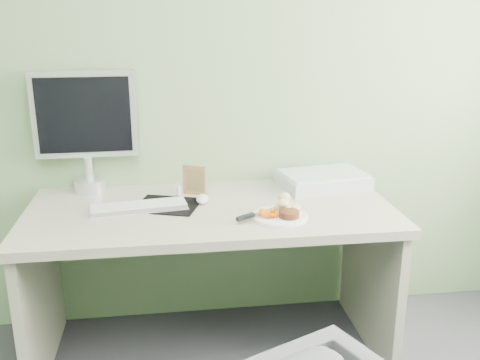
{
  "coord_description": "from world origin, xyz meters",
  "views": [
    {
      "loc": [
        -0.17,
        -0.57,
        1.54
      ],
      "look_at": [
        0.11,
        1.5,
        0.89
      ],
      "focal_mm": 40.0,
      "sensor_mm": 36.0,
      "label": 1
    }
  ],
  "objects": [
    {
      "name": "wall_back",
      "position": [
        0.0,
        2.0,
        1.35
      ],
      "size": [
        3.5,
        0.0,
        3.5
      ],
      "primitive_type": "plane",
      "rotation": [
        1.57,
        0.0,
        0.0
      ],
      "color": "#6B885F",
      "rests_on": "floor"
    },
    {
      "name": "desk",
      "position": [
        0.0,
        1.62,
        0.55
      ],
      "size": [
        1.6,
        0.75,
        0.73
      ],
      "color": "#B9AE9B",
      "rests_on": "floor"
    },
    {
      "name": "plate",
      "position": [
        0.27,
        1.46,
        0.74
      ],
      "size": [
        0.23,
        0.23,
        0.01
      ],
      "primitive_type": "cylinder",
      "color": "white",
      "rests_on": "desk"
    },
    {
      "name": "steak",
      "position": [
        0.31,
        1.43,
        0.76
      ],
      "size": [
        0.1,
        0.1,
        0.03
      ],
      "primitive_type": "cylinder",
      "rotation": [
        0.0,
        0.0,
        -0.23
      ],
      "color": "black",
      "rests_on": "plate"
    },
    {
      "name": "potato_pile",
      "position": [
        0.31,
        1.51,
        0.77
      ],
      "size": [
        0.13,
        0.11,
        0.06
      ],
      "primitive_type": "ellipsoid",
      "rotation": [
        0.0,
        0.0,
        0.29
      ],
      "color": "#A3794F",
      "rests_on": "plate"
    },
    {
      "name": "carrot_heap",
      "position": [
        0.22,
        1.45,
        0.76
      ],
      "size": [
        0.06,
        0.05,
        0.04
      ],
      "primitive_type": "cube",
      "rotation": [
        0.0,
        0.0,
        -0.02
      ],
      "color": "#F16005",
      "rests_on": "plate"
    },
    {
      "name": "steak_knife",
      "position": [
        0.16,
        1.44,
        0.75
      ],
      "size": [
        0.2,
        0.14,
        0.02
      ],
      "rotation": [
        0.0,
        0.0,
        0.57
      ],
      "color": "silver",
      "rests_on": "plate"
    },
    {
      "name": "mousepad",
      "position": [
        -0.19,
        1.67,
        0.73
      ],
      "size": [
        0.33,
        0.31,
        0.0
      ],
      "primitive_type": "cube",
      "rotation": [
        0.0,
        0.0,
        -0.32
      ],
      "color": "black",
      "rests_on": "desk"
    },
    {
      "name": "keyboard",
      "position": [
        -0.31,
        1.64,
        0.75
      ],
      "size": [
        0.42,
        0.17,
        0.02
      ],
      "primitive_type": "cube",
      "rotation": [
        0.0,
        0.0,
        0.14
      ],
      "color": "white",
      "rests_on": "desk"
    },
    {
      "name": "computer_mouse",
      "position": [
        -0.03,
        1.69,
        0.75
      ],
      "size": [
        0.06,
        0.11,
        0.04
      ],
      "primitive_type": "ellipsoid",
      "rotation": [
        0.0,
        0.0,
        -0.08
      ],
      "color": "white",
      "rests_on": "desk"
    },
    {
      "name": "photo_frame",
      "position": [
        -0.06,
        1.81,
        0.8
      ],
      "size": [
        0.11,
        0.06,
        0.14
      ],
      "primitive_type": "cube",
      "rotation": [
        0.0,
        0.0,
        -0.4
      ],
      "color": "#A16D4B",
      "rests_on": "desk"
    },
    {
      "name": "eyedrop_bottle",
      "position": [
        -0.13,
        1.79,
        0.76
      ],
      "size": [
        0.02,
        0.02,
        0.07
      ],
      "color": "white",
      "rests_on": "desk"
    },
    {
      "name": "scanner",
      "position": [
        0.57,
        1.84,
        0.76
      ],
      "size": [
        0.45,
        0.34,
        0.06
      ],
      "primitive_type": "cube",
      "rotation": [
        0.0,
        0.0,
        0.17
      ],
      "color": "silver",
      "rests_on": "desk"
    },
    {
      "name": "monitor",
      "position": [
        -0.55,
        1.94,
        1.05
      ],
      "size": [
        0.47,
        0.15,
        0.57
      ],
      "rotation": [
        0.0,
        0.0,
        0.02
      ],
      "color": "silver",
      "rests_on": "desk"
    }
  ]
}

